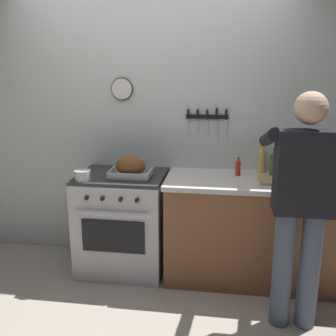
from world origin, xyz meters
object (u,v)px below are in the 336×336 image
(bottle_olive_oil, at_px, (274,165))
(bottle_dish_soap, at_px, (292,164))
(saucepan, at_px, (83,175))
(bottle_cooking_oil, at_px, (262,161))
(roasting_pan, at_px, (131,168))
(bottle_hot_sauce, at_px, (238,168))
(person_cook, at_px, (302,198))
(cutting_board, at_px, (281,181))
(stove, at_px, (123,222))

(bottle_olive_oil, bearing_deg, bottle_dish_soap, 41.03)
(saucepan, relative_size, bottle_cooking_oil, 0.54)
(roasting_pan, height_order, bottle_dish_soap, bottle_dish_soap)
(roasting_pan, xyz_separation_m, bottle_hot_sauce, (0.90, 0.19, -0.02))
(person_cook, distance_m, roasting_pan, 1.40)
(cutting_board, relative_size, bottle_cooking_oil, 1.40)
(saucepan, height_order, bottle_hot_sauce, bottle_hot_sauce)
(cutting_board, distance_m, bottle_hot_sauce, 0.38)
(roasting_pan, distance_m, bottle_olive_oil, 1.22)
(roasting_pan, height_order, bottle_olive_oil, bottle_olive_oil)
(roasting_pan, relative_size, bottle_cooking_oil, 1.37)
(saucepan, bearing_deg, person_cook, -12.46)
(bottle_dish_soap, xyz_separation_m, bottle_cooking_oil, (-0.26, -0.01, 0.02))
(cutting_board, relative_size, bottle_hot_sauce, 2.19)
(roasting_pan, xyz_separation_m, bottle_olive_oil, (1.21, 0.18, 0.02))
(stove, relative_size, bottle_cooking_oil, 3.51)
(person_cook, height_order, bottle_dish_soap, person_cook)
(bottle_dish_soap, distance_m, bottle_olive_oil, 0.22)
(saucepan, bearing_deg, bottle_hot_sauce, 14.87)
(bottle_olive_oil, height_order, bottle_cooking_oil, bottle_cooking_oil)
(bottle_olive_oil, bearing_deg, cutting_board, -72.93)
(bottle_cooking_oil, bearing_deg, bottle_olive_oil, -54.98)
(bottle_olive_oil, distance_m, bottle_hot_sauce, 0.31)
(bottle_olive_oil, xyz_separation_m, bottle_cooking_oil, (-0.09, 0.13, 0.00))
(stove, distance_m, bottle_dish_soap, 1.59)
(bottle_hot_sauce, bearing_deg, person_cook, -60.71)
(stove, distance_m, bottle_cooking_oil, 1.36)
(person_cook, height_order, cutting_board, person_cook)
(person_cook, distance_m, bottle_cooking_oil, 0.85)
(person_cook, distance_m, bottle_olive_oil, 0.71)
(saucepan, bearing_deg, cutting_board, 6.57)
(bottle_cooking_oil, bearing_deg, cutting_board, -63.63)
(person_cook, xyz_separation_m, bottle_hot_sauce, (-0.40, 0.71, 0.02))
(bottle_dish_soap, relative_size, bottle_hot_sauce, 1.30)
(saucepan, relative_size, bottle_olive_oil, 0.54)
(bottle_dish_soap, height_order, bottle_hot_sauce, bottle_dish_soap)
(bottle_hot_sauce, bearing_deg, bottle_dish_soap, 16.22)
(stove, xyz_separation_m, saucepan, (-0.27, -0.23, 0.49))
(cutting_board, bearing_deg, person_cook, -84.85)
(bottle_hot_sauce, bearing_deg, saucepan, -165.13)
(stove, height_order, saucepan, saucepan)
(roasting_pan, height_order, bottle_cooking_oil, bottle_cooking_oil)
(roasting_pan, bearing_deg, bottle_dish_soap, 13.36)
(roasting_pan, distance_m, saucepan, 0.40)
(stove, height_order, bottle_cooking_oil, bottle_cooking_oil)
(cutting_board, xyz_separation_m, bottle_hot_sauce, (-0.35, 0.15, 0.06))
(bottle_cooking_oil, bearing_deg, roasting_pan, -164.30)
(bottle_hot_sauce, bearing_deg, stove, -173.75)
(person_cook, xyz_separation_m, cutting_board, (-0.05, 0.56, -0.04))
(stove, bearing_deg, cutting_board, -1.74)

